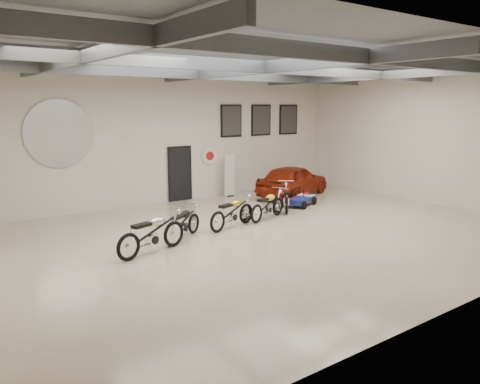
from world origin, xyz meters
TOP-DOWN VIEW (x-y plane):
  - floor at (0.00, 0.00)m, footprint 16.00×12.00m
  - ceiling at (0.00, 0.00)m, footprint 16.00×12.00m
  - back_wall at (0.00, 6.00)m, footprint 16.00×0.02m
  - right_wall at (8.00, 0.00)m, footprint 0.02×12.00m
  - ceiling_beams at (0.00, 0.00)m, footprint 15.80×11.80m
  - door at (0.50, 5.95)m, footprint 0.92×0.08m
  - logo_plaque at (-4.00, 5.95)m, footprint 2.30×0.06m
  - poster_left at (3.00, 5.96)m, footprint 1.05×0.08m
  - poster_mid at (4.60, 5.96)m, footprint 1.05×0.08m
  - poster_right at (6.20, 5.96)m, footprint 1.05×0.08m
  - oil_sign at (1.90, 5.95)m, footprint 0.72×0.10m
  - banner_stand at (2.59, 5.50)m, footprint 0.49×0.21m
  - motorcycle_silver at (-3.39, 0.34)m, footprint 2.25×1.23m
  - motorcycle_black at (-2.12, 1.04)m, footprint 1.88×1.45m
  - motorcycle_gold at (-0.28, 1.22)m, footprint 2.10×1.16m
  - motorcycle_yellow at (1.32, 1.46)m, footprint 1.98×1.16m
  - motorcycle_red at (2.74, 2.13)m, footprint 1.67×1.82m
  - go_kart at (3.81, 2.39)m, footprint 1.86×1.36m
  - vintage_car at (4.76, 4.00)m, footprint 2.70×4.19m

SIDE VIEW (x-z plane):
  - floor at x=0.00m, z-range -0.01..0.01m
  - go_kart at x=3.81m, z-range 0.00..0.61m
  - motorcycle_black at x=-2.12m, z-range 0.00..0.96m
  - motorcycle_red at x=2.74m, z-range 0.00..0.98m
  - motorcycle_yellow at x=1.32m, z-range 0.00..0.98m
  - motorcycle_gold at x=-0.28m, z-range 0.00..1.04m
  - motorcycle_silver at x=-3.39m, z-range 0.00..1.12m
  - vintage_car at x=4.76m, z-range 0.00..1.33m
  - banner_stand at x=2.59m, z-range 0.00..1.80m
  - door at x=0.50m, z-range 0.00..2.10m
  - oil_sign at x=1.90m, z-range 1.34..2.06m
  - back_wall at x=0.00m, z-range 0.00..5.00m
  - right_wall at x=8.00m, z-range 0.00..5.00m
  - logo_plaque at x=-4.00m, z-range 2.22..3.38m
  - poster_left at x=3.00m, z-range 2.42..3.78m
  - poster_mid at x=4.60m, z-range 2.42..3.78m
  - poster_right at x=6.20m, z-range 2.42..3.78m
  - ceiling_beams at x=0.00m, z-range 4.59..4.91m
  - ceiling at x=0.00m, z-range 5.00..5.00m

